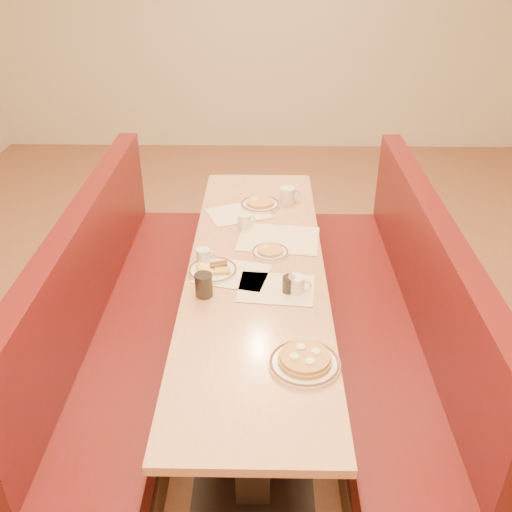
{
  "coord_description": "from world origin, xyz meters",
  "views": [
    {
      "loc": [
        0.04,
        -2.49,
        2.28
      ],
      "look_at": [
        0.0,
        -0.05,
        0.85
      ],
      "focal_mm": 40.0,
      "sensor_mm": 36.0,
      "label": 1
    }
  ],
  "objects_px": {
    "diner_table": "(256,326)",
    "soda_tumbler_mid": "(289,285)",
    "coffee_mug_d": "(245,221)",
    "soda_tumbler_near": "(204,285)",
    "coffee_mug_a": "(297,284)",
    "coffee_mug_c": "(288,195)",
    "pancake_plate": "(305,361)",
    "eggs_plate": "(212,270)",
    "coffee_mug_b": "(204,256)",
    "booth_right": "(390,330)",
    "booth_left": "(123,327)"
  },
  "relations": [
    {
      "from": "diner_table",
      "to": "soda_tumbler_mid",
      "type": "distance_m",
      "value": 0.5
    },
    {
      "from": "coffee_mug_d",
      "to": "soda_tumbler_near",
      "type": "height_order",
      "value": "soda_tumbler_near"
    },
    {
      "from": "coffee_mug_a",
      "to": "coffee_mug_c",
      "type": "distance_m",
      "value": 1.01
    },
    {
      "from": "diner_table",
      "to": "pancake_plate",
      "type": "xyz_separation_m",
      "value": [
        0.21,
        -0.75,
        0.4
      ]
    },
    {
      "from": "coffee_mug_a",
      "to": "diner_table",
      "type": "bearing_deg",
      "value": 137.42
    },
    {
      "from": "eggs_plate",
      "to": "coffee_mug_b",
      "type": "relative_size",
      "value": 2.42
    },
    {
      "from": "booth_right",
      "to": "soda_tumbler_mid",
      "type": "height_order",
      "value": "booth_right"
    },
    {
      "from": "diner_table",
      "to": "booth_right",
      "type": "height_order",
      "value": "booth_right"
    },
    {
      "from": "booth_right",
      "to": "soda_tumbler_mid",
      "type": "relative_size",
      "value": 28.66
    },
    {
      "from": "booth_left",
      "to": "eggs_plate",
      "type": "distance_m",
      "value": 0.65
    },
    {
      "from": "pancake_plate",
      "to": "coffee_mug_d",
      "type": "xyz_separation_m",
      "value": [
        -0.28,
        1.2,
        0.02
      ]
    },
    {
      "from": "soda_tumbler_mid",
      "to": "pancake_plate",
      "type": "bearing_deg",
      "value": -84.97
    },
    {
      "from": "coffee_mug_c",
      "to": "soda_tumbler_mid",
      "type": "relative_size",
      "value": 1.51
    },
    {
      "from": "diner_table",
      "to": "soda_tumbler_near",
      "type": "distance_m",
      "value": 0.56
    },
    {
      "from": "booth_right",
      "to": "coffee_mug_d",
      "type": "bearing_deg",
      "value": 150.6
    },
    {
      "from": "booth_left",
      "to": "diner_table",
      "type": "bearing_deg",
      "value": 0.0
    },
    {
      "from": "coffee_mug_c",
      "to": "coffee_mug_d",
      "type": "relative_size",
      "value": 1.24
    },
    {
      "from": "pancake_plate",
      "to": "coffee_mug_a",
      "type": "relative_size",
      "value": 2.52
    },
    {
      "from": "booth_left",
      "to": "soda_tumbler_near",
      "type": "xyz_separation_m",
      "value": [
        0.49,
        -0.25,
        0.45
      ]
    },
    {
      "from": "coffee_mug_a",
      "to": "soda_tumbler_mid",
      "type": "xyz_separation_m",
      "value": [
        -0.04,
        -0.0,
        -0.0
      ]
    },
    {
      "from": "booth_left",
      "to": "coffee_mug_d",
      "type": "height_order",
      "value": "booth_left"
    },
    {
      "from": "booth_right",
      "to": "eggs_plate",
      "type": "height_order",
      "value": "booth_right"
    },
    {
      "from": "booth_left",
      "to": "coffee_mug_d",
      "type": "relative_size",
      "value": 23.61
    },
    {
      "from": "eggs_plate",
      "to": "coffee_mug_a",
      "type": "xyz_separation_m",
      "value": [
        0.42,
        -0.17,
        0.03
      ]
    },
    {
      "from": "diner_table",
      "to": "pancake_plate",
      "type": "height_order",
      "value": "pancake_plate"
    },
    {
      "from": "coffee_mug_b",
      "to": "coffee_mug_d",
      "type": "distance_m",
      "value": 0.45
    },
    {
      "from": "booth_left",
      "to": "booth_right",
      "type": "height_order",
      "value": "same"
    },
    {
      "from": "coffee_mug_a",
      "to": "coffee_mug_b",
      "type": "height_order",
      "value": "coffee_mug_a"
    },
    {
      "from": "booth_left",
      "to": "coffee_mug_c",
      "type": "height_order",
      "value": "booth_left"
    },
    {
      "from": "eggs_plate",
      "to": "soda_tumbler_mid",
      "type": "relative_size",
      "value": 2.86
    },
    {
      "from": "diner_table",
      "to": "soda_tumbler_near",
      "type": "xyz_separation_m",
      "value": [
        -0.24,
        -0.25,
        0.43
      ]
    },
    {
      "from": "booth_right",
      "to": "coffee_mug_b",
      "type": "height_order",
      "value": "booth_right"
    },
    {
      "from": "coffee_mug_b",
      "to": "booth_left",
      "type": "bearing_deg",
      "value": 179.79
    },
    {
      "from": "coffee_mug_c",
      "to": "coffee_mug_b",
      "type": "bearing_deg",
      "value": -144.2
    },
    {
      "from": "coffee_mug_c",
      "to": "pancake_plate",
      "type": "bearing_deg",
      "value": -111.81
    },
    {
      "from": "coffee_mug_d",
      "to": "soda_tumbler_mid",
      "type": "xyz_separation_m",
      "value": [
        0.23,
        -0.67,
        0.0
      ]
    },
    {
      "from": "coffee_mug_a",
      "to": "coffee_mug_d",
      "type": "bearing_deg",
      "value": 117.28
    },
    {
      "from": "pancake_plate",
      "to": "coffee_mug_a",
      "type": "height_order",
      "value": "coffee_mug_a"
    },
    {
      "from": "pancake_plate",
      "to": "soda_tumbler_mid",
      "type": "bearing_deg",
      "value": 95.03
    },
    {
      "from": "pancake_plate",
      "to": "coffee_mug_a",
      "type": "xyz_separation_m",
      "value": [
        -0.01,
        0.53,
        0.02
      ]
    },
    {
      "from": "coffee_mug_a",
      "to": "soda_tumbler_mid",
      "type": "distance_m",
      "value": 0.04
    },
    {
      "from": "soda_tumbler_near",
      "to": "soda_tumbler_mid",
      "type": "bearing_deg",
      "value": 4.71
    },
    {
      "from": "booth_left",
      "to": "coffee_mug_a",
      "type": "height_order",
      "value": "booth_left"
    },
    {
      "from": "coffee_mug_a",
      "to": "soda_tumbler_mid",
      "type": "height_order",
      "value": "soda_tumbler_mid"
    },
    {
      "from": "coffee_mug_a",
      "to": "coffee_mug_c",
      "type": "bearing_deg",
      "value": 96.03
    },
    {
      "from": "coffee_mug_b",
      "to": "coffee_mug_c",
      "type": "bearing_deg",
      "value": 51.77
    },
    {
      "from": "booth_right",
      "to": "pancake_plate",
      "type": "distance_m",
      "value": 1.0
    },
    {
      "from": "coffee_mug_b",
      "to": "soda_tumbler_near",
      "type": "bearing_deg",
      "value": -91.27
    },
    {
      "from": "booth_right",
      "to": "coffee_mug_b",
      "type": "distance_m",
      "value": 1.09
    },
    {
      "from": "eggs_plate",
      "to": "coffee_mug_b",
      "type": "xyz_separation_m",
      "value": [
        -0.05,
        0.1,
        0.03
      ]
    }
  ]
}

